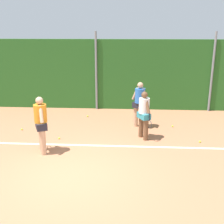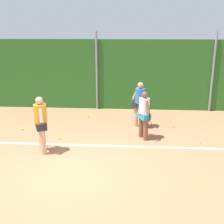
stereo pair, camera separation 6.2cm
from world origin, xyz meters
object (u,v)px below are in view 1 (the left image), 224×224
tennis_ball_0 (22,129)px  tennis_ball_5 (200,142)px  player_backcourt_far (140,102)px  player_foreground_near (41,122)px  tennis_ball_4 (173,126)px  player_midcourt (144,113)px  tennis_ball_3 (59,138)px  tennis_ball_2 (88,116)px

tennis_ball_0 → tennis_ball_5: bearing=-7.0°
player_backcourt_far → tennis_ball_5: size_ratio=26.74×
player_backcourt_far → tennis_ball_5: (2.00, -1.43, -0.96)m
player_foreground_near → tennis_ball_4: bearing=-83.9°
player_midcourt → tennis_ball_3: bearing=-113.4°
player_backcourt_far → tennis_ball_4: player_backcourt_far is taller
player_midcourt → tennis_ball_3: size_ratio=25.25×
player_foreground_near → tennis_ball_4: 5.14m
tennis_ball_0 → player_foreground_near: bearing=-53.3°
player_foreground_near → tennis_ball_0: 2.49m
tennis_ball_0 → tennis_ball_4: 5.78m
tennis_ball_2 → tennis_ball_3: (-0.62, -2.57, 0.00)m
player_foreground_near → player_midcourt: player_foreground_near is taller
player_midcourt → tennis_ball_3: 3.06m
tennis_ball_2 → tennis_ball_5: (4.19, -2.57, 0.00)m
tennis_ball_4 → tennis_ball_5: bearing=-65.1°
tennis_ball_5 → player_backcourt_far: bearing=144.5°
tennis_ball_5 → tennis_ball_3: bearing=180.0°
tennis_ball_2 → tennis_ball_4: (3.49, -1.07, 0.00)m
player_backcourt_far → player_foreground_near: bearing=75.8°
tennis_ball_4 → tennis_ball_5: (0.70, -1.51, 0.00)m
player_midcourt → tennis_ball_5: player_midcourt is taller
tennis_ball_2 → tennis_ball_3: same height
player_midcourt → player_backcourt_far: 1.17m
tennis_ball_0 → tennis_ball_2: bearing=38.5°
player_midcourt → tennis_ball_0: player_midcourt is taller
tennis_ball_2 → tennis_ball_5: size_ratio=1.00×
tennis_ball_3 → tennis_ball_4: same height
tennis_ball_4 → tennis_ball_2: bearing=163.0°
player_foreground_near → player_backcourt_far: size_ratio=1.00×
player_backcourt_far → tennis_ball_2: (-2.19, 1.15, -0.96)m
tennis_ball_3 → player_backcourt_far: bearing=26.9°
player_foreground_near → tennis_ball_5: size_ratio=26.79×
player_backcourt_far → tennis_ball_2: size_ratio=26.74×
tennis_ball_3 → tennis_ball_5: size_ratio=1.00×
player_midcourt → tennis_ball_4: size_ratio=25.25×
player_foreground_near → player_midcourt: 3.43m
tennis_ball_0 → tennis_ball_2: size_ratio=1.00×
player_foreground_near → tennis_ball_3: (0.25, 1.05, -0.96)m
tennis_ball_3 → tennis_ball_2: bearing=76.5°
tennis_ball_3 → tennis_ball_5: (4.81, -0.00, 0.00)m
player_foreground_near → tennis_ball_5: (5.06, 1.05, -0.96)m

